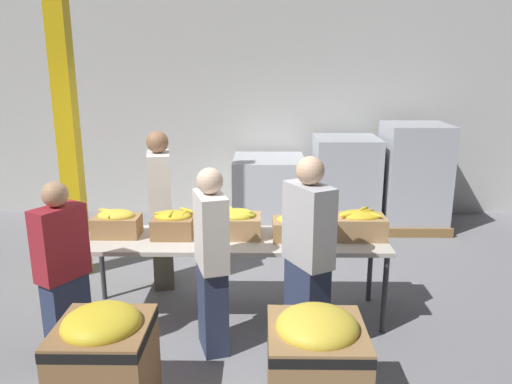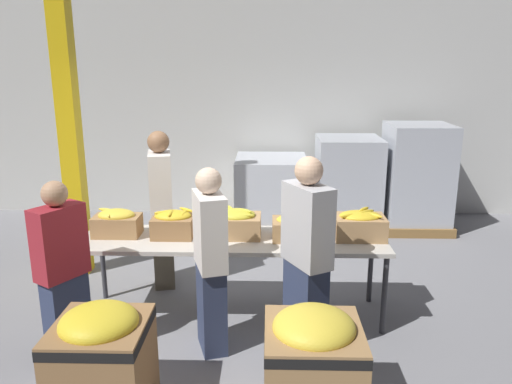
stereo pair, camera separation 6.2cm
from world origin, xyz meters
TOP-DOWN VIEW (x-y plane):
  - ground_plane at (0.00, 0.00)m, footprint 30.00×30.00m
  - wall_back at (0.00, 3.44)m, footprint 16.00×0.08m
  - sorting_table at (0.00, 0.00)m, footprint 2.86×0.74m
  - banana_box_0 at (-1.11, 0.05)m, footprint 0.44×0.27m
  - banana_box_1 at (-0.57, 0.04)m, footprint 0.40×0.32m
  - banana_box_2 at (0.02, 0.06)m, footprint 0.47×0.37m
  - banana_box_3 at (0.59, 0.01)m, footprint 0.45×0.32m
  - banana_box_4 at (1.18, 0.04)m, footprint 0.47×0.33m
  - volunteer_0 at (-1.32, -0.74)m, footprint 0.39×0.45m
  - volunteer_1 at (0.64, -0.61)m, footprint 0.42×0.50m
  - volunteer_2 at (-0.82, 0.69)m, footprint 0.32×0.49m
  - volunteer_3 at (-0.15, -0.59)m, footprint 0.33×0.47m
  - donation_bin_0 at (-0.80, -1.44)m, footprint 0.62×0.62m
  - donation_bin_1 at (0.64, -1.44)m, footprint 0.65×0.65m
  - support_pillar at (-1.85, 0.99)m, footprint 0.21×0.21m
  - pallet_stack_0 at (1.49, 2.77)m, footprint 0.99×0.99m
  - pallet_stack_1 at (0.36, 2.75)m, footprint 1.12×1.12m
  - pallet_stack_2 at (2.47, 2.68)m, footprint 0.96×0.96m

SIDE VIEW (x-z plane):
  - ground_plane at x=0.00m, z-range 0.00..0.00m
  - donation_bin_1 at x=0.64m, z-range 0.02..0.83m
  - donation_bin_0 at x=-0.80m, z-range 0.02..0.84m
  - pallet_stack_1 at x=0.36m, z-range -0.01..1.02m
  - pallet_stack_0 at x=1.49m, z-range -0.01..1.32m
  - sorting_table at x=0.00m, z-range 0.34..1.13m
  - volunteer_0 at x=-1.32m, z-range 0.00..1.50m
  - pallet_stack_2 at x=2.47m, z-range -0.01..1.52m
  - volunteer_3 at x=-0.15m, z-range 0.00..1.58m
  - volunteer_1 at x=0.64m, z-range -0.01..1.68m
  - volunteer_2 at x=-0.82m, z-range -0.01..1.69m
  - banana_box_3 at x=0.59m, z-range 0.78..1.02m
  - banana_box_1 at x=-0.57m, z-range 0.78..1.05m
  - banana_box_0 at x=-1.11m, z-range 0.79..1.05m
  - banana_box_2 at x=0.02m, z-range 0.78..1.06m
  - banana_box_4 at x=1.18m, z-range 0.78..1.06m
  - wall_back at x=0.00m, z-range 0.00..4.00m
  - support_pillar at x=-1.85m, z-range 0.00..4.00m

